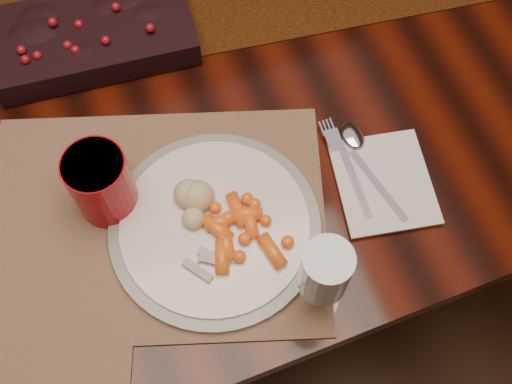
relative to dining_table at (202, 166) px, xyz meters
name	(u,v)px	position (x,y,z in m)	size (l,w,h in m)	color
floor	(213,232)	(0.00, 0.00, -0.38)	(5.00, 5.00, 0.00)	black
dining_table	(202,166)	(0.00, 0.00, 0.00)	(1.80, 1.00, 0.75)	black
centerpiece	(92,33)	(-0.12, 0.07, 0.41)	(0.31, 0.16, 0.06)	black
placemat_main	(156,221)	(-0.13, -0.25, 0.38)	(0.47, 0.35, 0.00)	brown
dinner_plate	(215,227)	(-0.05, -0.30, 0.39)	(0.29, 0.29, 0.02)	white
baby_carrots	(250,233)	(-0.01, -0.33, 0.40)	(0.11, 0.09, 0.02)	orange
mashed_potatoes	(202,197)	(-0.06, -0.26, 0.42)	(0.08, 0.07, 0.04)	tan
turkey_shreds	(207,268)	(-0.08, -0.35, 0.40)	(0.07, 0.06, 0.02)	tan
napkin	(384,182)	(0.19, -0.32, 0.38)	(0.13, 0.15, 0.01)	silver
fork	(350,171)	(0.16, -0.29, 0.39)	(0.02, 0.15, 0.00)	silver
spoon	(370,169)	(0.18, -0.29, 0.39)	(0.03, 0.16, 0.00)	#B9B9BC
red_cup	(102,184)	(-0.18, -0.20, 0.44)	(0.08, 0.08, 0.11)	#9B0008
wine_glass	(322,282)	(0.04, -0.44, 0.46)	(0.06, 0.06, 0.17)	silver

